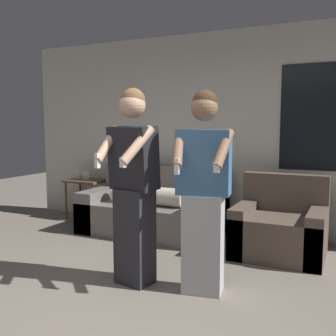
{
  "coord_description": "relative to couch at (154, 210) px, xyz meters",
  "views": [
    {
      "loc": [
        1.55,
        -2.29,
        1.46
      ],
      "look_at": [
        0.08,
        0.79,
        1.08
      ],
      "focal_mm": 42.0,
      "sensor_mm": 36.0,
      "label": 1
    }
  ],
  "objects": [
    {
      "name": "armchair",
      "position": [
        1.71,
        -0.19,
        -0.0
      ],
      "size": [
        0.97,
        0.87,
        0.89
      ],
      "color": "brown",
      "rests_on": "ground_plane"
    },
    {
      "name": "wall_back",
      "position": [
        0.9,
        0.52,
        1.05
      ],
      "size": [
        6.46,
        0.07,
        2.7
      ],
      "color": "beige",
      "rests_on": "ground_plane"
    },
    {
      "name": "side_table",
      "position": [
        -1.32,
        0.25,
        0.22
      ],
      "size": [
        0.59,
        0.43,
        0.76
      ],
      "color": "brown",
      "rests_on": "ground_plane"
    },
    {
      "name": "person_left",
      "position": [
        0.64,
        -1.61,
        0.61
      ],
      "size": [
        0.48,
        0.52,
        1.78
      ],
      "color": "#28282D",
      "rests_on": "ground_plane"
    },
    {
      "name": "couch",
      "position": [
        0.0,
        0.0,
        0.0
      ],
      "size": [
        1.86,
        0.99,
        0.89
      ],
      "color": "slate",
      "rests_on": "ground_plane"
    },
    {
      "name": "person_right",
      "position": [
        1.28,
        -1.52,
        0.59
      ],
      "size": [
        0.51,
        0.51,
        1.75
      ],
      "color": "#B2B2B7",
      "rests_on": "ground_plane"
    },
    {
      "name": "ground_plane",
      "position": [
        0.88,
        -2.35,
        -0.3
      ],
      "size": [
        14.0,
        14.0,
        0.0
      ],
      "primitive_type": "plane",
      "color": "slate"
    }
  ]
}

